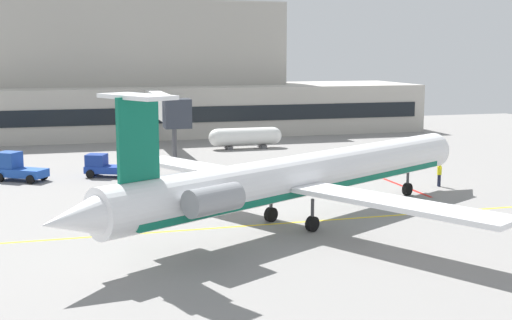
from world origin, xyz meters
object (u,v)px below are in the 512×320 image
at_px(pushback_tractor, 17,168).
at_px(fuel_tank, 245,137).
at_px(regional_jet, 302,176).
at_px(marshaller, 439,173).
at_px(belt_loader, 105,166).

bearing_deg(pushback_tractor, fuel_tank, 29.65).
xyz_separation_m(regional_jet, marshaller, (14.16, 8.06, -1.91)).
bearing_deg(fuel_tank, belt_loader, -139.97).
bearing_deg(marshaller, pushback_tractor, 159.86).
relative_size(regional_jet, marshaller, 15.66).
distance_m(regional_jet, marshaller, 16.40).
xyz_separation_m(regional_jet, pushback_tractor, (-17.33, 19.60, -1.89)).
bearing_deg(regional_jet, fuel_tank, 80.83).
relative_size(belt_loader, fuel_tank, 0.52).
xyz_separation_m(pushback_tractor, fuel_tank, (22.57, 12.85, 0.23)).
bearing_deg(pushback_tractor, belt_loader, -2.15).
xyz_separation_m(belt_loader, fuel_tank, (15.61, 13.11, 0.39)).
bearing_deg(marshaller, fuel_tank, 110.08).
bearing_deg(regional_jet, pushback_tractor, 131.48).
distance_m(pushback_tractor, belt_loader, 6.97).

